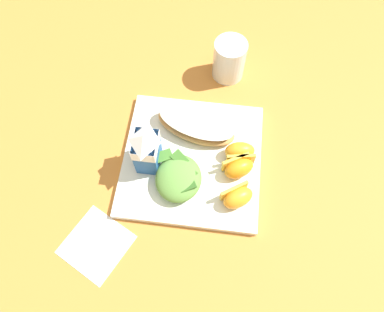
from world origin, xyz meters
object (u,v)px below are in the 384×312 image
object	(u,v)px
cheesy_pizza_bread	(197,124)
drinking_clear_cup	(229,60)
orange_wedge_front	(238,197)
orange_wedge_middle	(238,168)
green_salad_pile	(178,178)
white_plate	(192,160)
paper_napkin	(96,244)
milk_carton	(147,149)
orange_wedge_rear	(240,152)

from	to	relation	value
cheesy_pizza_bread	drinking_clear_cup	world-z (taller)	drinking_clear_cup
orange_wedge_front	drinking_clear_cup	world-z (taller)	drinking_clear_cup
cheesy_pizza_bread	orange_wedge_middle	bearing A→B (deg)	-133.54
orange_wedge_front	orange_wedge_middle	bearing A→B (deg)	2.14
green_salad_pile	drinking_clear_cup	world-z (taller)	drinking_clear_cup
white_plate	orange_wedge_front	world-z (taller)	orange_wedge_front
green_salad_pile	paper_napkin	bearing A→B (deg)	135.00
cheesy_pizza_bread	paper_napkin	distance (m)	0.31
white_plate	milk_carton	distance (m)	0.11
paper_napkin	orange_wedge_middle	bearing A→B (deg)	-55.36
milk_carton	green_salad_pile	bearing A→B (deg)	-119.30
orange_wedge_rear	green_salad_pile	bearing A→B (deg)	121.74
orange_wedge_rear	paper_napkin	bearing A→B (deg)	129.60
orange_wedge_middle	orange_wedge_rear	distance (m)	0.03
cheesy_pizza_bread	orange_wedge_rear	size ratio (longest dim) A/B	2.84
white_plate	orange_wedge_middle	xyz separation A→B (m)	(-0.02, -0.09, 0.03)
white_plate	orange_wedge_rear	distance (m)	0.10
green_salad_pile	orange_wedge_middle	xyz separation A→B (m)	(0.04, -0.11, -0.00)
orange_wedge_front	orange_wedge_rear	distance (m)	0.10
orange_wedge_rear	milk_carton	bearing A→B (deg)	100.88
paper_napkin	drinking_clear_cup	bearing A→B (deg)	-26.32
cheesy_pizza_bread	orange_wedge_middle	xyz separation A→B (m)	(-0.09, -0.09, 0.00)
orange_wedge_rear	paper_napkin	size ratio (longest dim) A/B	0.59
green_salad_pile	paper_napkin	world-z (taller)	green_salad_pile
cheesy_pizza_bread	green_salad_pile	size ratio (longest dim) A/B	1.76
green_salad_pile	drinking_clear_cup	xyz separation A→B (m)	(0.29, -0.07, 0.01)
cheesy_pizza_bread	orange_wedge_rear	world-z (taller)	orange_wedge_rear
cheesy_pizza_bread	drinking_clear_cup	bearing A→B (deg)	-17.74
cheesy_pizza_bread	paper_napkin	world-z (taller)	cheesy_pizza_bread
orange_wedge_front	orange_wedge_middle	world-z (taller)	same
white_plate	orange_wedge_middle	world-z (taller)	orange_wedge_middle
green_salad_pile	paper_napkin	xyz separation A→B (m)	(-0.14, 0.14, -0.03)
paper_napkin	drinking_clear_cup	world-z (taller)	drinking_clear_cup
orange_wedge_rear	drinking_clear_cup	xyz separation A→B (m)	(0.22, 0.04, 0.01)
orange_wedge_middle	drinking_clear_cup	world-z (taller)	drinking_clear_cup
cheesy_pizza_bread	green_salad_pile	distance (m)	0.13
orange_wedge_middle	drinking_clear_cup	size ratio (longest dim) A/B	0.73
green_salad_pile	orange_wedge_rear	size ratio (longest dim) A/B	1.61
green_salad_pile	milk_carton	world-z (taller)	milk_carton
orange_wedge_front	green_salad_pile	bearing A→B (deg)	78.07
milk_carton	paper_napkin	distance (m)	0.20
cheesy_pizza_bread	milk_carton	xyz separation A→B (m)	(-0.09, 0.09, 0.04)
green_salad_pile	drinking_clear_cup	size ratio (longest dim) A/B	1.10
orange_wedge_rear	orange_wedge_front	bearing A→B (deg)	-178.92
milk_carton	drinking_clear_cup	world-z (taller)	milk_carton
orange_wedge_front	paper_napkin	world-z (taller)	orange_wedge_front
drinking_clear_cup	white_plate	bearing A→B (deg)	166.95
green_salad_pile	milk_carton	distance (m)	0.08
green_salad_pile	paper_napkin	distance (m)	0.20
orange_wedge_front	paper_napkin	xyz separation A→B (m)	(-0.11, 0.25, -0.03)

